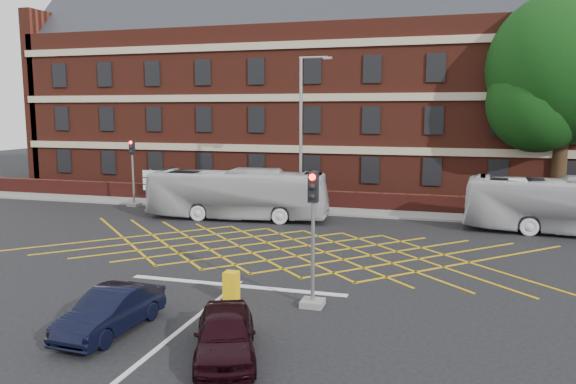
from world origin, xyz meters
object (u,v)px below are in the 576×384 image
(car_maroon, at_px, (225,334))
(street_lamp, at_px, (302,164))
(car_navy, at_px, (111,311))
(direction_signs, at_px, (150,181))
(bus_left, at_px, (237,194))
(traffic_light_near, at_px, (313,252))
(traffic_light_far, at_px, (133,179))
(bus_right, at_px, (573,206))
(utility_cabinet, at_px, (231,286))
(deciduous_tree, at_px, (564,79))

(car_maroon, height_order, street_lamp, street_lamp)
(car_navy, relative_size, direction_signs, 1.68)
(bus_left, bearing_deg, street_lamp, -75.07)
(traffic_light_near, distance_m, direction_signs, 22.97)
(traffic_light_far, bearing_deg, direction_signs, 87.00)
(bus_right, bearing_deg, car_maroon, 151.76)
(car_navy, distance_m, traffic_light_near, 6.17)
(car_navy, bearing_deg, traffic_light_far, 122.58)
(bus_right, distance_m, traffic_light_far, 25.51)
(traffic_light_far, height_order, direction_signs, traffic_light_far)
(traffic_light_far, bearing_deg, bus_right, -2.99)
(utility_cabinet, bearing_deg, bus_right, 47.85)
(car_maroon, xyz_separation_m, deciduous_tree, (11.51, 24.94, 7.37))
(bus_left, bearing_deg, traffic_light_far, 70.17)
(car_navy, bearing_deg, deciduous_tree, 60.79)
(bus_left, xyz_separation_m, utility_cabinet, (4.88, -13.08, -0.95))
(car_maroon, bearing_deg, direction_signs, 102.32)
(bus_left, bearing_deg, deciduous_tree, -71.08)
(deciduous_tree, bearing_deg, car_navy, -122.03)
(street_lamp, bearing_deg, car_navy, -92.59)
(direction_signs, xyz_separation_m, utility_cabinet, (12.78, -17.20, -0.90))
(bus_left, bearing_deg, bus_right, -92.04)
(car_navy, height_order, traffic_light_near, traffic_light_near)
(street_lamp, bearing_deg, bus_left, -160.32)
(traffic_light_near, relative_size, direction_signs, 1.94)
(bus_right, xyz_separation_m, deciduous_tree, (0.38, 7.00, 6.56))
(car_maroon, xyz_separation_m, utility_cabinet, (-1.46, 4.03, -0.15))
(deciduous_tree, relative_size, traffic_light_near, 3.09)
(bus_right, distance_m, deciduous_tree, 9.60)
(traffic_light_far, bearing_deg, traffic_light_near, -44.06)
(traffic_light_far, bearing_deg, car_maroon, -53.34)
(deciduous_tree, height_order, traffic_light_far, deciduous_tree)
(bus_left, height_order, car_maroon, bus_left)
(traffic_light_near, distance_m, utility_cabinet, 2.96)
(bus_left, distance_m, street_lamp, 4.05)
(traffic_light_far, relative_size, utility_cabinet, 4.45)
(bus_right, xyz_separation_m, street_lamp, (-14.02, 0.41, 1.69))
(car_navy, xyz_separation_m, street_lamp, (0.80, 17.71, 2.52))
(bus_right, height_order, car_maroon, bus_right)
(traffic_light_far, xyz_separation_m, direction_signs, (0.10, 1.96, -0.39))
(car_navy, bearing_deg, bus_left, 101.97)
(deciduous_tree, xyz_separation_m, utility_cabinet, (-12.97, -20.91, -7.52))
(direction_signs, bearing_deg, traffic_light_far, -93.00)
(car_navy, distance_m, traffic_light_far, 21.49)
(car_maroon, xyz_separation_m, traffic_light_near, (1.20, 4.22, 1.14))
(deciduous_tree, bearing_deg, direction_signs, -171.80)
(bus_right, height_order, utility_cabinet, bus_right)
(car_navy, relative_size, deciduous_tree, 0.28)
(car_navy, relative_size, street_lamp, 0.41)
(deciduous_tree, bearing_deg, car_maroon, -114.78)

